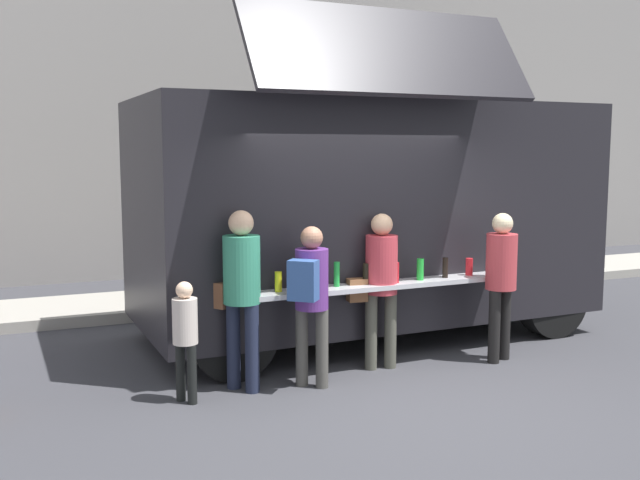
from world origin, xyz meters
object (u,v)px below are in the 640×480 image
(food_truck_main, at_px, (367,210))
(customer_extra_browsing, at_px, (501,273))
(child_near_queue, at_px, (185,331))
(trash_bin, at_px, (493,259))
(customer_front_ordering, at_px, (380,278))
(customer_mid_with_backpack, at_px, (310,290))
(customer_rear_waiting, at_px, (241,285))

(food_truck_main, relative_size, customer_extra_browsing, 3.41)
(food_truck_main, xyz_separation_m, child_near_queue, (-2.67, -1.57, -0.91))
(food_truck_main, xyz_separation_m, customer_extra_browsing, (0.84, -1.62, -0.60))
(trash_bin, relative_size, child_near_queue, 0.76)
(trash_bin, height_order, customer_front_ordering, customer_front_ordering)
(trash_bin, relative_size, customer_extra_browsing, 0.53)
(customer_mid_with_backpack, distance_m, customer_rear_waiting, 0.68)
(customer_extra_browsing, bearing_deg, customer_mid_with_backpack, 68.45)
(child_near_queue, bearing_deg, customer_mid_with_backpack, -34.07)
(customer_mid_with_backpack, bearing_deg, customer_extra_browsing, -47.89)
(customer_front_ordering, bearing_deg, trash_bin, -40.74)
(trash_bin, relative_size, customer_front_ordering, 0.52)
(food_truck_main, bearing_deg, customer_extra_browsing, -63.89)
(food_truck_main, bearing_deg, customer_mid_with_backpack, -132.70)
(food_truck_main, xyz_separation_m, customer_mid_with_backpack, (-1.45, -1.64, -0.61))
(trash_bin, xyz_separation_m, customer_front_ordering, (-4.19, -3.67, 0.56))
(customer_mid_with_backpack, bearing_deg, customer_front_ordering, -30.71)
(customer_front_ordering, bearing_deg, customer_extra_browsing, -93.17)
(customer_extra_browsing, bearing_deg, customer_rear_waiting, 64.26)
(trash_bin, xyz_separation_m, customer_rear_waiting, (-5.76, -3.75, 0.61))
(trash_bin, height_order, child_near_queue, child_near_queue)
(food_truck_main, relative_size, customer_rear_waiting, 3.19)
(customer_extra_browsing, height_order, child_near_queue, customer_extra_browsing)
(customer_front_ordering, relative_size, child_near_queue, 1.47)
(trash_bin, xyz_separation_m, customer_mid_with_backpack, (-5.11, -3.96, 0.55))
(customer_extra_browsing, bearing_deg, customer_front_ordering, 56.57)
(food_truck_main, relative_size, customer_front_ordering, 3.37)
(customer_mid_with_backpack, distance_m, child_near_queue, 1.26)
(customer_front_ordering, distance_m, child_near_queue, 2.18)
(child_near_queue, bearing_deg, customer_front_ordering, -24.81)
(trash_bin, height_order, customer_mid_with_backpack, customer_mid_with_backpack)
(food_truck_main, bearing_deg, trash_bin, 31.11)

